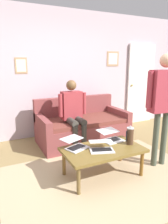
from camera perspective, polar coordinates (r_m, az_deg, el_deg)
name	(u,v)px	position (r m, az deg, el deg)	size (l,w,h in m)	color
ground_plane	(109,179)	(3.05, 7.00, -17.97)	(7.68, 7.68, 0.00)	olive
area_rug	(106,178)	(3.06, 6.14, -17.79)	(2.82, 1.96, 0.01)	tan
back_wall	(56,74)	(4.61, -7.68, 10.46)	(7.04, 0.11, 2.70)	#C2B0BA
interior_door	(140,84)	(5.71, 15.38, 7.42)	(0.82, 0.09, 2.05)	white
couch	(82,127)	(4.24, -0.63, -4.12)	(1.77, 0.93, 0.88)	brown
coffee_table	(103,151)	(2.96, 5.28, -10.80)	(1.13, 0.64, 0.42)	brown
laptop_left	(102,147)	(2.88, 4.88, -9.70)	(0.40, 0.38, 0.12)	silver
laptop_center	(111,137)	(3.24, 7.48, -6.88)	(0.35, 0.40, 0.14)	silver
laptop_right	(75,145)	(2.94, -2.44, -9.04)	(0.40, 0.41, 0.12)	silver
french_press	(130,136)	(3.11, 12.64, -6.46)	(0.12, 0.10, 0.28)	#4C3323
person_standing	(164,97)	(3.27, 21.22, 4.03)	(0.60, 0.24, 1.72)	#454E40
person_seated	(73,110)	(3.81, -2.99, 0.46)	(0.55, 0.51, 1.28)	#3F3B35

